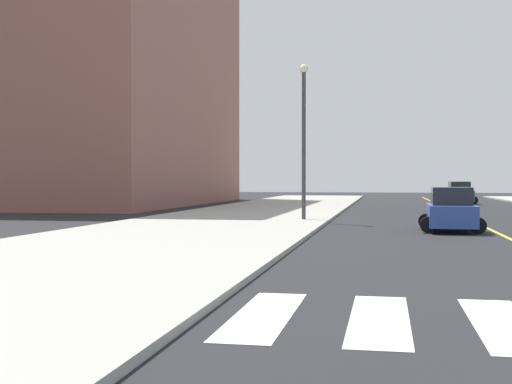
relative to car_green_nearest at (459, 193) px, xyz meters
The scene contains 6 objects.
sidewalk_kerb_west 39.21m from the car_green_nearest, 111.30° to the right, with size 10.00×120.00×0.15m, color #9E9B93.
lane_divider_paint 16.67m from the car_green_nearest, 97.04° to the right, with size 0.16×80.00×0.01m, color yellow.
low_rise_brick_west 32.57m from the car_green_nearest, 167.52° to the right, with size 16.00×32.00×22.84m, color #8B544A.
car_green_nearest is the anchor object (origin of this frame).
car_blue_third 34.11m from the car_green_nearest, 96.41° to the right, with size 2.61×4.14×1.83m.
street_lamp 30.91m from the car_green_nearest, 110.08° to the right, with size 0.44×0.44×7.81m.
Camera 1 is at (-4.41, -6.59, 2.14)m, focal length 47.90 mm.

